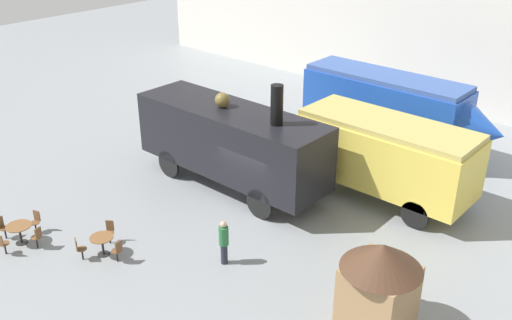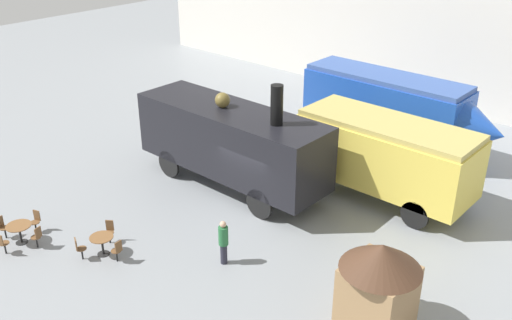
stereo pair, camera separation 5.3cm
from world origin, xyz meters
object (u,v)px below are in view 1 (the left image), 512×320
at_px(cafe_table_near, 102,241).
at_px(ticket_kiosk, 379,284).
at_px(cafe_chair_0, 110,230).
at_px(visitor_person, 224,241).
at_px(passenger_coach_vintage, 386,153).
at_px(steam_locomotive, 231,140).
at_px(streamlined_locomotive, 397,107).
at_px(cafe_table_mid, 19,229).

relative_size(cafe_table_near, ticket_kiosk, 0.28).
xyz_separation_m(cafe_chair_0, visitor_person, (4.04, 1.83, 0.40)).
bearing_deg(ticket_kiosk, cafe_chair_0, -166.15).
bearing_deg(visitor_person, passenger_coach_vintage, 77.81).
bearing_deg(ticket_kiosk, visitor_person, -174.39).
xyz_separation_m(steam_locomotive, cafe_chair_0, (-0.32, -6.15, -1.67)).
bearing_deg(cafe_table_near, streamlined_locomotive, 77.44).
distance_m(passenger_coach_vintage, visitor_person, 8.02).
relative_size(streamlined_locomotive, cafe_table_mid, 10.85).
relative_size(passenger_coach_vintage, cafe_table_mid, 7.99).
distance_m(steam_locomotive, cafe_table_mid, 8.92).
xyz_separation_m(cafe_table_mid, cafe_chair_0, (2.41, 2.20, -0.09)).
distance_m(streamlined_locomotive, passenger_coach_vintage, 4.91).
distance_m(cafe_table_near, visitor_person, 4.36).
height_order(steam_locomotive, cafe_chair_0, steam_locomotive).
height_order(cafe_chair_0, ticket_kiosk, ticket_kiosk).
bearing_deg(steam_locomotive, passenger_coach_vintage, 32.55).
bearing_deg(steam_locomotive, cafe_table_near, -88.77).
xyz_separation_m(cafe_table_mid, visitor_person, (6.45, 4.03, 0.32)).
distance_m(cafe_chair_0, visitor_person, 4.45).
distance_m(streamlined_locomotive, cafe_table_mid, 17.49).
relative_size(passenger_coach_vintage, steam_locomotive, 0.81).
height_order(visitor_person, ticket_kiosk, ticket_kiosk).
bearing_deg(cafe_table_mid, visitor_person, 32.02).
bearing_deg(streamlined_locomotive, ticket_kiosk, -63.16).
xyz_separation_m(streamlined_locomotive, cafe_table_mid, (-6.15, -16.29, -1.66)).
relative_size(streamlined_locomotive, cafe_chair_0, 11.30).
bearing_deg(cafe_chair_0, steam_locomotive, 141.28).
distance_m(visitor_person, ticket_kiosk, 5.70).
bearing_deg(steam_locomotive, ticket_kiosk, -21.92).
relative_size(cafe_chair_0, visitor_person, 0.52).
bearing_deg(cafe_chair_0, cafe_table_mid, -83.34).
height_order(steam_locomotive, ticket_kiosk, steam_locomotive).
relative_size(cafe_table_near, cafe_table_mid, 0.92).
xyz_separation_m(steam_locomotive, ticket_kiosk, (9.35, -3.76, -0.51)).
height_order(cafe_table_mid, cafe_chair_0, cafe_chair_0).
bearing_deg(cafe_table_mid, ticket_kiosk, 20.79).
relative_size(steam_locomotive, cafe_table_mid, 9.87).
xyz_separation_m(cafe_table_near, cafe_chair_0, (-0.46, 0.64, -0.06)).
distance_m(streamlined_locomotive, ticket_kiosk, 13.13).
distance_m(streamlined_locomotive, steam_locomotive, 8.65).
height_order(cafe_table_near, visitor_person, visitor_person).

